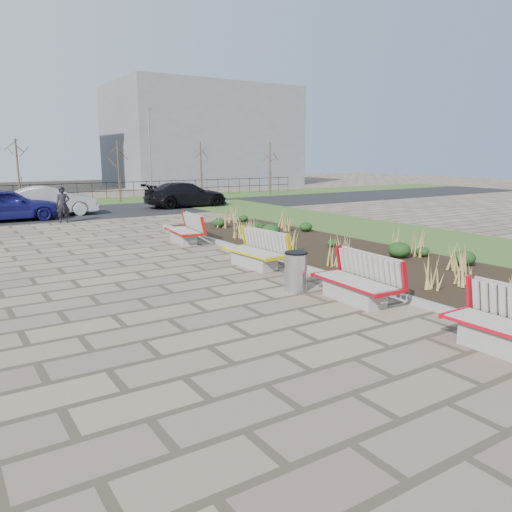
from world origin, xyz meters
TOP-DOWN VIEW (x-y plane):
  - ground at (0.00, 0.00)m, footprint 120.00×120.00m
  - planting_bed at (6.25, 5.00)m, footprint 4.50×18.00m
  - planting_curb at (3.92, 5.00)m, footprint 0.16×18.00m
  - grass_verge_near at (11.00, 5.00)m, footprint 5.00×38.00m
  - grass_verge_far at (0.00, 28.00)m, footprint 80.00×5.00m
  - road at (0.00, 22.00)m, footprint 80.00×7.00m
  - bench_a at (3.00, -2.04)m, footprint 0.92×2.11m
  - bench_b at (3.00, 1.44)m, footprint 1.02×2.15m
  - bench_c at (3.00, 5.43)m, footprint 1.05×2.16m
  - bench_d at (3.00, 10.14)m, footprint 1.14×2.19m
  - litter_bin at (2.45, 2.78)m, footprint 0.51×0.51m
  - pedestrian at (0.62, 18.06)m, footprint 0.70×0.55m
  - car_blue at (-1.48, 20.03)m, footprint 4.62×1.95m
  - car_silver at (0.66, 21.18)m, footprint 4.65×1.83m
  - car_black at (8.47, 21.54)m, footprint 5.08×2.08m
  - tree_c at (0.00, 26.50)m, footprint 1.40×1.40m
  - tree_d at (6.00, 26.50)m, footprint 1.40×1.40m
  - tree_e at (12.00, 26.50)m, footprint 1.40×1.40m
  - tree_f at (18.00, 26.50)m, footprint 1.40×1.40m
  - lamp_east at (8.00, 26.00)m, footprint 0.24×0.60m
  - railing_fence at (0.00, 29.50)m, footprint 44.00×0.10m
  - building_grey at (20.00, 42.00)m, footprint 18.00×12.00m

SIDE VIEW (x-z plane):
  - ground at x=0.00m, z-range 0.00..0.00m
  - road at x=0.00m, z-range 0.00..0.02m
  - grass_verge_near at x=11.00m, z-range 0.00..0.04m
  - grass_verge_far at x=0.00m, z-range 0.00..0.04m
  - planting_bed at x=6.25m, z-range 0.00..0.10m
  - planting_curb at x=3.92m, z-range 0.00..0.15m
  - litter_bin at x=2.45m, z-range 0.00..0.91m
  - bench_a at x=3.00m, z-range 0.00..1.00m
  - bench_b at x=3.00m, z-range 0.00..1.00m
  - bench_c at x=3.00m, z-range 0.00..1.00m
  - bench_d at x=3.00m, z-range 0.00..1.00m
  - railing_fence at x=0.00m, z-range 0.04..1.24m
  - car_black at x=8.47m, z-range 0.02..1.49m
  - car_silver at x=0.66m, z-range 0.02..1.53m
  - car_blue at x=-1.48m, z-range 0.02..1.58m
  - pedestrian at x=0.62m, z-range 0.00..1.69m
  - tree_c at x=0.00m, z-range 0.04..4.04m
  - tree_d at x=6.00m, z-range 0.04..4.04m
  - tree_e at x=12.00m, z-range 0.04..4.04m
  - tree_f at x=18.00m, z-range 0.04..4.04m
  - lamp_east at x=8.00m, z-range 0.04..6.04m
  - building_grey at x=20.00m, z-range 0.00..10.00m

